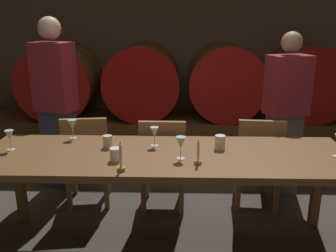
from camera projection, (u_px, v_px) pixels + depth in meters
name	position (u px, v px, depth m)	size (l,w,h in m)	color
back_wall	(182.00, 35.00, 5.36)	(6.57, 0.24, 2.93)	brown
barrel_shelf	(182.00, 130.00, 5.20)	(5.91, 0.90, 0.39)	brown
wine_barrel_far_left	(61.00, 81.00, 5.05)	(0.99, 0.85, 0.99)	brown
wine_barrel_center_left	(143.00, 81.00, 5.02)	(0.99, 0.85, 0.99)	brown
wine_barrel_center_right	(225.00, 82.00, 4.99)	(0.99, 0.85, 0.99)	brown
wine_barrel_far_right	(306.00, 82.00, 4.96)	(0.99, 0.85, 0.99)	brown
dining_table	(165.00, 163.00, 2.70)	(2.67, 0.82, 0.78)	brown
chair_left	(87.00, 157.00, 3.41)	(0.45, 0.45, 0.88)	olive
chair_center	(163.00, 160.00, 3.33)	(0.40, 0.40, 0.88)	olive
chair_right	(258.00, 159.00, 3.36)	(0.43, 0.43, 0.88)	olive
guest_left	(56.00, 104.00, 3.70)	(0.44, 0.35, 1.73)	#33384C
guest_right	(285.00, 115.00, 3.56)	(0.43, 0.34, 1.60)	brown
candle_left	(121.00, 163.00, 2.36)	(0.05, 0.05, 0.20)	olive
candle_right	(198.00, 158.00, 2.48)	(0.05, 0.05, 0.18)	olive
wine_glass_far_left	(9.00, 136.00, 2.72)	(0.07, 0.07, 0.15)	silver
wine_glass_left	(72.00, 125.00, 2.98)	(0.07, 0.07, 0.16)	silver
wine_glass_center	(154.00, 133.00, 2.81)	(0.06, 0.06, 0.15)	white
wine_glass_right	(181.00, 144.00, 2.55)	(0.07, 0.07, 0.16)	silver
cup_left	(108.00, 142.00, 2.79)	(0.07, 0.07, 0.09)	beige
cup_center	(115.00, 154.00, 2.54)	(0.08, 0.08, 0.09)	white
cup_right	(220.00, 142.00, 2.76)	(0.08, 0.08, 0.10)	white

